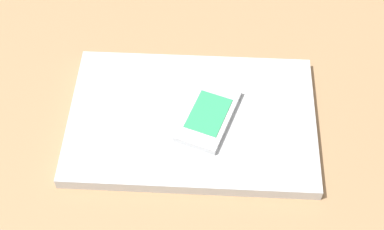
# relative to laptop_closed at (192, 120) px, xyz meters

# --- Properties ---
(desk_surface) EXTENTS (1.20, 0.80, 0.03)m
(desk_surface) POSITION_rel_laptop_closed_xyz_m (-0.08, -0.04, -0.02)
(desk_surface) COLOR #9E7751
(desk_surface) RESTS_ON ground
(laptop_closed) EXTENTS (0.39, 0.32, 0.02)m
(laptop_closed) POSITION_rel_laptop_closed_xyz_m (0.00, 0.00, 0.00)
(laptop_closed) COLOR #B7BABC
(laptop_closed) RESTS_ON desk_surface
(cell_phone_on_laptop) EXTENTS (0.06, 0.11, 0.01)m
(cell_phone_on_laptop) POSITION_rel_laptop_closed_xyz_m (0.02, 0.01, 0.01)
(cell_phone_on_laptop) COLOR silver
(cell_phone_on_laptop) RESTS_ON laptop_closed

